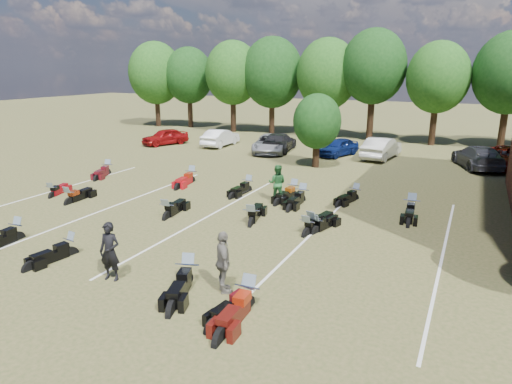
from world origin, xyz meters
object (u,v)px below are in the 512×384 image
Objects in this scene: motorcycle_7 at (52,197)px; motorcycle_14 at (108,174)px; car_0 at (165,137)px; person_black at (110,252)px; car_4 at (338,147)px; person_grey at (223,262)px; person_green at (277,183)px; motorcycle_3 at (188,284)px.

motorcycle_14 is (-1.19, 5.34, 0.00)m from motorcycle_7.
person_black is (14.39, -22.20, 0.26)m from car_0.
car_4 reaches higher than motorcycle_7.
motorcycle_7 is at bearing -49.77° from car_0.
person_black is 0.99× the size of person_grey.
motorcycle_14 is (-12.06, 0.85, -0.94)m from person_green.
person_grey is (2.37, -9.63, 0.03)m from person_green.
person_black reaches higher than motorcycle_14.
person_grey reaches higher than motorcycle_14.
motorcycle_7 is at bearing 138.98° from person_black.
motorcycle_3 is 16.86m from motorcycle_14.
car_4 is at bearing 27.65° from motorcycle_14.
car_4 is 2.07× the size of person_black.
person_black is at bearing -73.31° from car_4.
car_0 is 16.94m from motorcycle_7.
person_grey is at bearing -26.07° from car_0.
car_0 is at bearing -48.11° from person_green.
car_4 is at bearing -137.03° from motorcycle_7.
person_green reaches higher than motorcycle_3.
person_green is 0.93× the size of motorcycle_7.
car_0 is 2.11× the size of person_grey.
person_black is 15.66m from motorcycle_14.
motorcycle_14 reaches higher than motorcycle_7.
person_grey is at bearing -55.64° from motorcycle_14.
car_0 is at bearing 88.65° from motorcycle_14.
motorcycle_7 is (-10.24, -17.74, -0.68)m from car_4.
car_4 is at bearing -98.55° from person_green.
person_green is at bearing -174.59° from motorcycle_7.
car_4 is at bearing 29.48° from car_0.
motorcycle_14 is (-10.79, 11.31, -0.96)m from person_black.
person_green is at bearing -69.04° from car_4.
car_4 is 13.27m from person_green.
motorcycle_14 is at bearing -94.42° from motorcycle_7.
car_0 is at bearing 1.33° from person_grey.
motorcycle_14 is at bearing 124.52° from person_black.
person_black is 0.82× the size of motorcycle_14.
motorcycle_7 is at bearing 29.94° from person_grey.
car_4 reaches higher than motorcycle_14.
motorcycle_14 is (-14.44, 10.48, -0.97)m from person_grey.
motorcycle_7 is at bearing -97.05° from motorcycle_14.
car_4 is 16.88m from motorcycle_14.
motorcycle_3 is (2.38, 0.78, -0.96)m from person_black.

